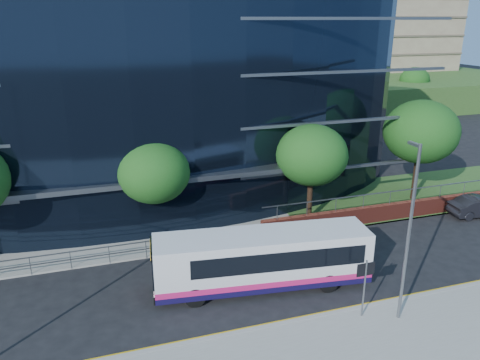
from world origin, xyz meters
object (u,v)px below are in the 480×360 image
object	(u,v)px
tree_dist_e	(324,83)
city_bus	(264,259)
parked_car	(480,206)
street_sign	(365,277)
tree_far_d	(421,132)
tree_far_b	(154,173)
tree_dist_f	(414,80)
tree_far_c	(312,155)
streetlight_east	(409,230)

from	to	relation	value
tree_dist_e	city_bus	size ratio (longest dim) A/B	0.60
tree_dist_e	parked_car	size ratio (longest dim) A/B	1.54
street_sign	city_bus	size ratio (longest dim) A/B	0.26
street_sign	city_bus	distance (m)	5.08
tree_far_d	tree_dist_e	size ratio (longest dim) A/B	1.14
tree_far_d	tree_dist_e	distance (m)	31.06
tree_far_b	tree_dist_f	size ratio (longest dim) A/B	1.00
street_sign	tree_far_c	distance (m)	11.14
tree_far_c	tree_dist_f	xyz separation A→B (m)	(33.00, 33.00, -0.33)
street_sign	tree_far_c	xyz separation A→B (m)	(2.50, 10.59, 2.39)
tree_far_d	streetlight_east	distance (m)	15.77
tree_far_d	tree_dist_f	size ratio (longest dim) A/B	1.23
tree_far_b	tree_far_c	size ratio (longest dim) A/B	0.93
tree_far_c	tree_dist_f	bearing A→B (deg)	45.00
tree_far_b	city_bus	xyz separation A→B (m)	(4.27, -7.22, -2.68)
tree_dist_e	streetlight_east	world-z (taller)	streetlight_east
street_sign	city_bus	world-z (taller)	street_sign
tree_far_d	city_bus	world-z (taller)	tree_far_d
street_sign	parked_car	distance (m)	15.99
tree_far_c	parked_car	world-z (taller)	tree_far_c
tree_far_d	city_bus	distance (m)	17.03
street_sign	tree_dist_e	bearing A→B (deg)	64.88
tree_far_d	parked_car	size ratio (longest dim) A/B	1.76
tree_far_b	tree_far_d	size ratio (longest dim) A/B	0.81
tree_far_d	street_sign	bearing A→B (deg)	-134.78
tree_dist_f	streetlight_east	xyz separation A→B (m)	(-34.00, -44.17, 0.23)
tree_far_d	city_bus	xyz separation A→B (m)	(-14.73, -7.72, -3.65)
street_sign	tree_far_b	bearing A→B (deg)	124.08
street_sign	tree_far_b	world-z (taller)	tree_far_b
tree_far_c	parked_car	distance (m)	12.40
tree_far_d	tree_dist_e	bearing A→B (deg)	75.07
tree_far_b	city_bus	world-z (taller)	tree_far_b
tree_far_d	parked_car	xyz separation A→B (m)	(2.43, -3.89, -4.49)
tree_far_b	street_sign	bearing A→B (deg)	-55.92
street_sign	streetlight_east	bearing A→B (deg)	-21.36
tree_far_d	tree_dist_e	world-z (taller)	tree_far_d
city_bus	parked_car	xyz separation A→B (m)	(17.16, 3.83, -0.84)
street_sign	tree_far_d	size ratio (longest dim) A/B	0.38
street_sign	parked_car	bearing A→B (deg)	28.93
streetlight_east	city_bus	xyz separation A→B (m)	(-4.73, 4.46, -2.91)
tree_far_b	tree_dist_e	distance (m)	40.74
tree_dist_f	parked_car	size ratio (longest dim) A/B	1.43
tree_dist_f	streetlight_east	bearing A→B (deg)	-127.58
tree_far_c	streetlight_east	world-z (taller)	streetlight_east
streetlight_east	tree_far_d	bearing A→B (deg)	50.60
tree_far_c	streetlight_east	distance (m)	11.22
tree_far_b	tree_far_c	distance (m)	10.02
city_bus	parked_car	bearing A→B (deg)	19.51
tree_far_c	tree_far_b	bearing A→B (deg)	177.14
parked_car	tree_dist_f	bearing A→B (deg)	-25.51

